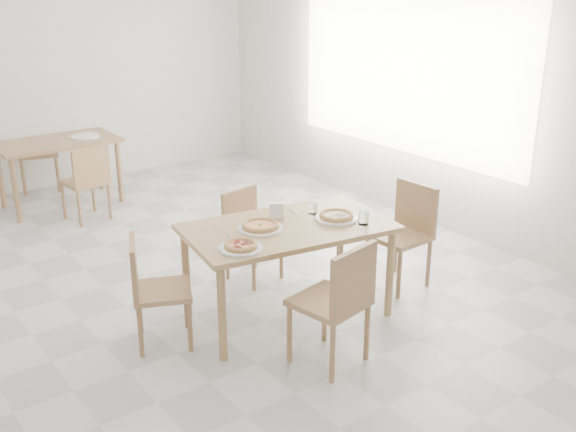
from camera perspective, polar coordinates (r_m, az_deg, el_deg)
room at (r=7.24m, az=9.83°, el=11.65°), size 7.28×7.00×7.00m
main_table at (r=5.04m, az=0.00°, el=-1.66°), size 1.64×1.09×0.75m
chair_south at (r=4.48m, az=4.34°, el=-6.85°), size 0.51×0.51×0.89m
chair_north at (r=5.79m, az=-3.41°, el=-1.03°), size 0.44×0.44×0.78m
chair_west at (r=4.84m, az=-11.54°, el=-5.70°), size 0.52×0.52×0.80m
chair_east at (r=5.74m, az=9.96°, el=-0.93°), size 0.45×0.45×0.87m
plate_margherita at (r=4.93m, az=-2.36°, el=-1.05°), size 0.33×0.33×0.02m
plate_mushroom at (r=5.13m, az=4.11°, el=-0.20°), size 0.32×0.32×0.02m
plate_pepperoni at (r=4.59m, az=-4.01°, el=-2.76°), size 0.30×0.30×0.02m
pizza_margherita at (r=4.92m, az=-2.36°, el=-0.81°), size 0.35×0.35×0.03m
pizza_mushroom at (r=5.13m, az=4.12°, el=0.04°), size 0.34×0.34×0.03m
pizza_pepperoni at (r=4.58m, az=-4.01°, el=-2.49°), size 0.26×0.26×0.03m
tumbler_a at (r=5.23m, az=2.13°, el=0.65°), size 0.07×0.07×0.09m
tumbler_b at (r=5.04m, az=6.42°, el=-0.15°), size 0.08×0.08×0.10m
napkin_holder at (r=5.12m, az=-0.99°, el=0.40°), size 0.12×0.10×0.13m
fork_a at (r=4.80m, az=-5.05°, el=-1.79°), size 0.07×0.16×0.01m
fork_b at (r=5.27m, az=0.56°, el=0.33°), size 0.05×0.16×0.01m
second_table at (r=7.97m, az=-18.95°, el=5.38°), size 1.30×0.75×0.75m
chair_back_s at (r=7.38m, az=-16.61°, el=3.11°), size 0.46×0.46×0.82m
chair_back_n at (r=8.73m, az=-20.53°, el=5.61°), size 0.55×0.55×0.91m
plate_empty at (r=8.01m, az=-16.81°, el=6.49°), size 0.32×0.32×0.02m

